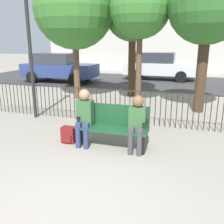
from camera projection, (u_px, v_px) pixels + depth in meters
name	position (u px, v px, depth m)	size (l,w,h in m)	color
ground_plane	(58.00, 218.00, 3.24)	(80.00, 80.00, 0.00)	gray
park_bench	(113.00, 125.00, 5.36)	(1.53, 0.45, 0.92)	#194728
seated_person_0	(84.00, 114.00, 5.36)	(0.34, 0.39, 1.25)	navy
seated_person_1	(137.00, 120.00, 5.04)	(0.34, 0.39, 1.19)	#3D3D42
backpack	(69.00, 135.00, 5.64)	(0.31, 0.24, 0.37)	maroon
fence_railing	(130.00, 104.00, 6.86)	(9.01, 0.03, 0.95)	#2D2823
tree_0	(74.00, 9.00, 9.24)	(2.99, 2.99, 4.91)	brown
tree_1	(133.00, 14.00, 9.81)	(2.21, 2.21, 4.43)	#422D1E
tree_2	(208.00, 5.00, 7.35)	(2.38, 2.38, 4.49)	#422D1E
tree_3	(140.00, 8.00, 8.09)	(2.00, 2.00, 4.29)	brown
lamp_post	(28.00, 26.00, 6.90)	(0.28, 0.28, 4.06)	black
street_surface	(162.00, 82.00, 14.28)	(24.00, 6.00, 0.01)	#333335
parked_car_0	(158.00, 65.00, 15.10)	(4.20, 1.94, 1.62)	silver
parked_car_1	(58.00, 67.00, 14.19)	(4.20, 1.94, 1.62)	navy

